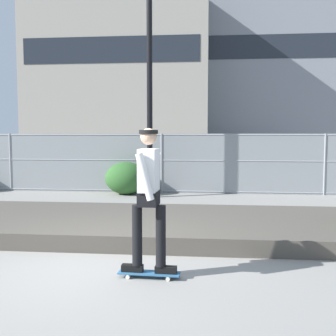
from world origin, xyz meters
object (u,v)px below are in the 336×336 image
at_px(street_lamp, 149,41).
at_px(shrub_center, 126,178).
at_px(skateboard, 149,273).
at_px(parked_car_near, 43,159).
at_px(skater, 149,191).

bearing_deg(street_lamp, shrub_center, 147.29).
xyz_separation_m(skateboard, parked_car_near, (-5.80, 10.63, 0.78)).
bearing_deg(skateboard, skater, -90.00).
height_order(skateboard, shrub_center, shrub_center).
bearing_deg(parked_car_near, skateboard, -61.40).
distance_m(skateboard, skater, 1.08).
bearing_deg(skater, shrub_center, 103.78).
distance_m(skater, shrub_center, 7.41).
bearing_deg(skateboard, street_lamp, 98.13).
relative_size(skateboard, parked_car_near, 0.18).
relative_size(skater, street_lamp, 0.26).
bearing_deg(shrub_center, parked_car_near, 139.37).
distance_m(street_lamp, shrub_center, 4.07).
relative_size(skateboard, skater, 0.44).
bearing_deg(parked_car_near, street_lamp, -39.42).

